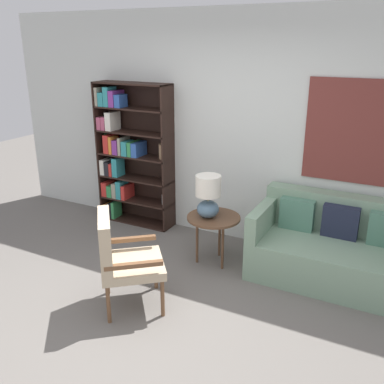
{
  "coord_description": "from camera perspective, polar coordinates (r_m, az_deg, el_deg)",
  "views": [
    {
      "loc": [
        1.91,
        -2.59,
        2.33
      ],
      "look_at": [
        0.04,
        1.0,
        0.9
      ],
      "focal_mm": 40.0,
      "sensor_mm": 36.0,
      "label": 1
    }
  ],
  "objects": [
    {
      "name": "ground_plane",
      "position": [
        3.98,
        -7.51,
        -16.66
      ],
      "size": [
        14.0,
        14.0,
        0.0
      ],
      "primitive_type": "plane",
      "color": "#66605B"
    },
    {
      "name": "wall_back",
      "position": [
        5.08,
        5.28,
        8.28
      ],
      "size": [
        6.4,
        0.08,
        2.7
      ],
      "color": "silver",
      "rests_on": "ground_plane"
    },
    {
      "name": "bookshelf",
      "position": [
        5.69,
        -8.72,
        5.08
      ],
      "size": [
        1.03,
        0.3,
        1.85
      ],
      "color": "black",
      "rests_on": "ground_plane"
    },
    {
      "name": "armchair",
      "position": [
        3.92,
        -9.6,
        -8.17
      ],
      "size": [
        0.78,
        0.78,
        0.91
      ],
      "color": "brown",
      "rests_on": "ground_plane"
    },
    {
      "name": "couch",
      "position": [
        4.66,
        18.58,
        -7.25
      ],
      "size": [
        1.63,
        0.87,
        0.82
      ],
      "color": "gray",
      "rests_on": "ground_plane"
    },
    {
      "name": "side_table",
      "position": [
        4.64,
        2.89,
        -3.89
      ],
      "size": [
        0.58,
        0.58,
        0.55
      ],
      "color": "brown",
      "rests_on": "ground_plane"
    },
    {
      "name": "table_lamp",
      "position": [
        4.51,
        2.16,
        -0.41
      ],
      "size": [
        0.27,
        0.27,
        0.47
      ],
      "color": "slate",
      "rests_on": "side_table"
    }
  ]
}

